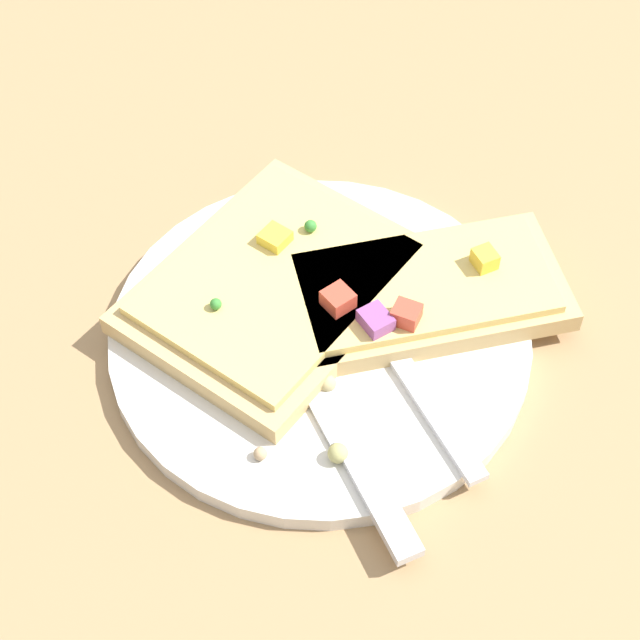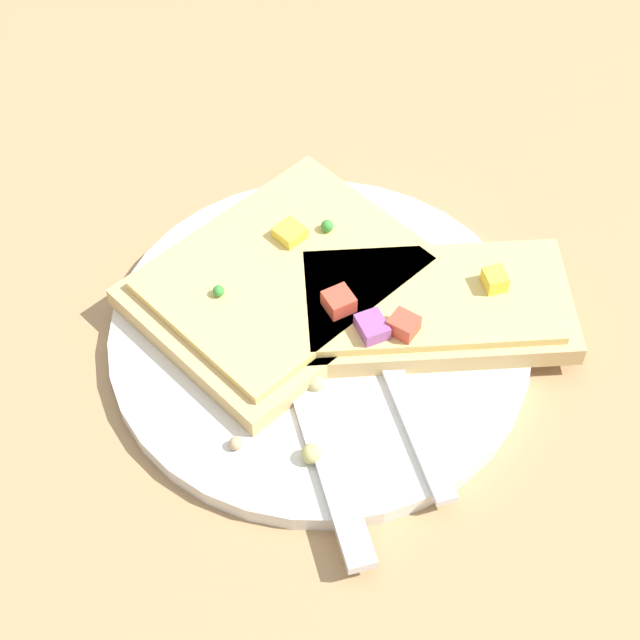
% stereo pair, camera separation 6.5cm
% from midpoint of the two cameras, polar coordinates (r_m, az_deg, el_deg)
% --- Properties ---
extents(ground_plane, '(4.00, 4.00, 0.00)m').
position_cam_midpoint_polar(ground_plane, '(0.66, -2.78, -1.35)').
color(ground_plane, '#9E7A51').
extents(plate, '(0.26, 0.26, 0.01)m').
position_cam_midpoint_polar(plate, '(0.66, -2.80, -1.03)').
color(plate, silver).
rests_on(plate, ground).
extents(fork, '(0.13, 0.17, 0.01)m').
position_cam_midpoint_polar(fork, '(0.65, 0.57, -1.08)').
color(fork, silver).
rests_on(fork, plate).
extents(knife, '(0.13, 0.18, 0.01)m').
position_cam_midpoint_polar(knife, '(0.61, -1.95, -6.01)').
color(knife, silver).
rests_on(knife, plate).
extents(pizza_slice_main, '(0.20, 0.22, 0.03)m').
position_cam_midpoint_polar(pizza_slice_main, '(0.67, -5.18, 1.65)').
color(pizza_slice_main, tan).
rests_on(pizza_slice_main, plate).
extents(pizza_slice_corner, '(0.19, 0.15, 0.03)m').
position_cam_midpoint_polar(pizza_slice_corner, '(0.66, 2.78, 1.37)').
color(pizza_slice_corner, tan).
rests_on(pizza_slice_corner, plate).
extents(crumb_scatter, '(0.05, 0.12, 0.01)m').
position_cam_midpoint_polar(crumb_scatter, '(0.62, -2.78, -4.25)').
color(crumb_scatter, tan).
rests_on(crumb_scatter, plate).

